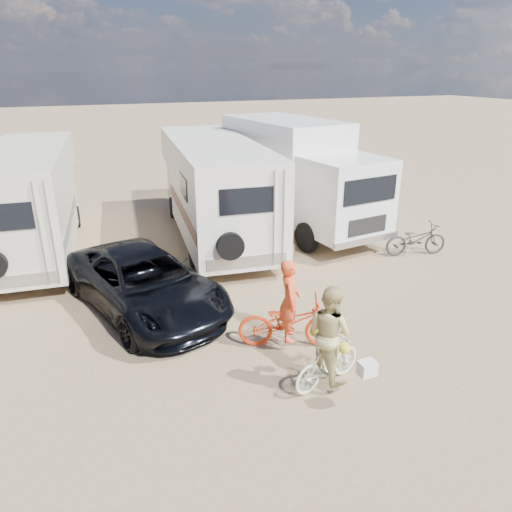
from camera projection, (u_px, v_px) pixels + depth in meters
name	position (u px, v px, depth m)	size (l,w,h in m)	color
ground	(300.00, 342.00, 9.88)	(140.00, 140.00, 0.00)	#957A59
rv_main	(214.00, 190.00, 15.50)	(2.46, 8.22, 3.14)	silver
rv_left	(32.00, 203.00, 14.12)	(2.19, 7.45, 3.12)	beige
box_truck	(300.00, 177.00, 16.27)	(2.51, 6.91, 3.63)	white
dark_suv	(144.00, 282.00, 10.97)	(2.29, 4.96, 1.38)	black
bike_man	(289.00, 322.00, 9.58)	(0.71, 2.03, 1.07)	red
bike_woman	(328.00, 362.00, 8.41)	(0.43, 1.52, 0.91)	beige
rider_man	(289.00, 308.00, 9.46)	(0.62, 0.40, 1.69)	#E04E24
rider_woman	(329.00, 342.00, 8.26)	(0.85, 0.66, 1.75)	tan
bike_parked	(416.00, 239.00, 14.29)	(0.65, 1.88, 0.99)	#282B29
cooler	(140.00, 282.00, 12.12)	(0.53, 0.38, 0.42)	#23659A
crate	(283.00, 250.00, 14.34)	(0.48, 0.48, 0.38)	olive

